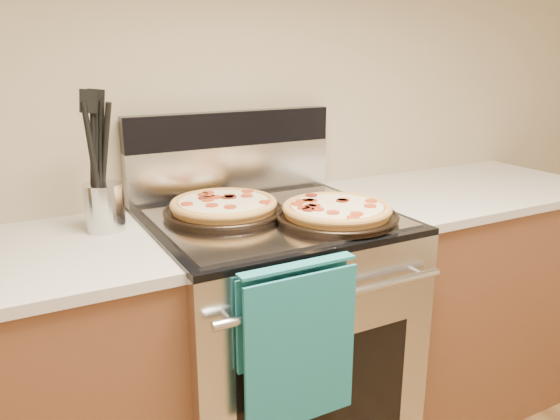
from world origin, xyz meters
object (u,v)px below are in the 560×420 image
pepperoni_pizza_front (337,212)px  pepperoni_pizza_back (224,207)px  range_body (272,349)px  utensil_crock (105,207)px

pepperoni_pizza_front → pepperoni_pizza_back: bearing=143.1°
range_body → pepperoni_pizza_back: bearing=152.1°
pepperoni_pizza_back → range_body: bearing=-27.9°
range_body → pepperoni_pizza_back: 0.52m
range_body → utensil_crock: 0.73m
pepperoni_pizza_back → pepperoni_pizza_front: size_ratio=1.01×
utensil_crock → range_body: bearing=-16.2°
pepperoni_pizza_back → utensil_crock: size_ratio=2.65×
range_body → pepperoni_pizza_front: bearing=-43.4°
pepperoni_pizza_back → utensil_crock: bearing=168.8°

